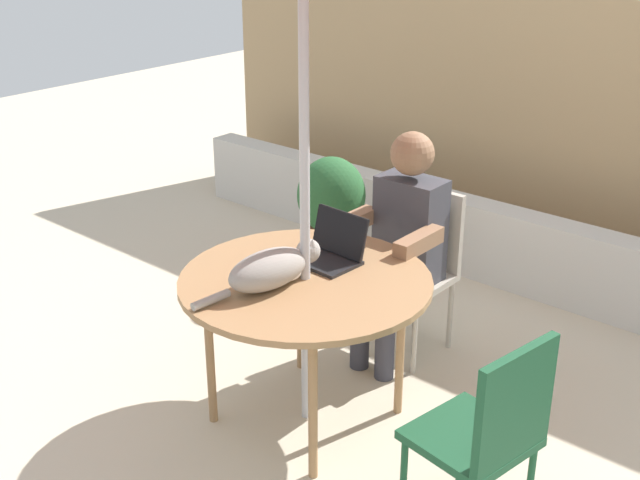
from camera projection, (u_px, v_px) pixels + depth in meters
The scene contains 10 objects.
ground_plane at pixel (306, 416), 3.94m from camera, with size 14.00×14.00×0.00m, color beige.
fence_back at pixel (559, 132), 5.34m from camera, with size 5.67×0.08×1.72m, color tan.
planter_wall_low at pixel (506, 247), 5.17m from camera, with size 5.10×0.20×0.49m, color beige.
patio_table at pixel (305, 289), 3.67m from camera, with size 1.13×1.13×0.73m.
chair_occupied at pixel (418, 258), 4.37m from camera, with size 0.40×0.40×0.88m.
chair_empty at pixel (490, 428), 3.00m from camera, with size 0.46×0.46×0.88m.
person_seated at pixel (402, 237), 4.19m from camera, with size 0.48×0.48×1.22m.
laptop at pixel (332, 247), 3.82m from camera, with size 0.31×0.27×0.21m.
cat at pixel (273, 268), 3.55m from camera, with size 0.24×0.65×0.17m.
potted_plant_near_fence at pixel (331, 210), 5.10m from camera, with size 0.42×0.42×0.82m.
Camera 1 is at (2.18, -2.46, 2.33)m, focal length 46.43 mm.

